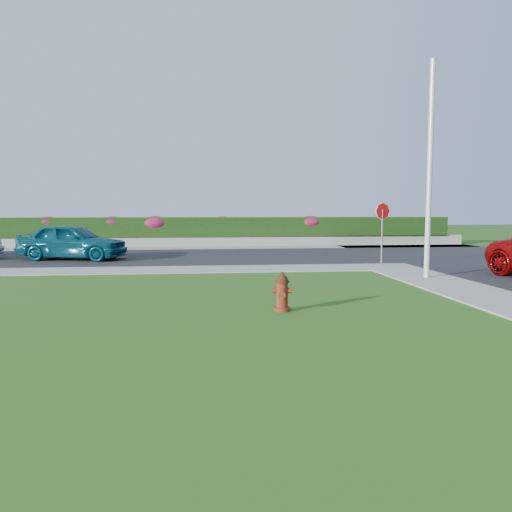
{
  "coord_description": "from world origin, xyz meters",
  "views": [
    {
      "loc": [
        0.08,
        -8.68,
        2.12
      ],
      "look_at": [
        1.54,
        4.43,
        0.9
      ],
      "focal_mm": 35.0,
      "sensor_mm": 36.0,
      "label": 1
    }
  ],
  "objects": [
    {
      "name": "fire_hydrant",
      "position": [
        1.77,
        1.53,
        0.39
      ],
      "size": [
        0.43,
        0.41,
        0.83
      ],
      "rotation": [
        0.0,
        0.0,
        -0.19
      ],
      "color": "#53260D",
      "rests_on": "ground"
    },
    {
      "name": "flower_clump_f",
      "position": [
        6.57,
        20.5,
        1.42
      ],
      "size": [
        1.43,
        0.92,
        0.71
      ],
      "primitive_type": "ellipsoid",
      "color": "#B81F5C",
      "rests_on": "hedge"
    },
    {
      "name": "flower_clump_d",
      "position": [
        -2.54,
        20.5,
        1.39
      ],
      "size": [
        1.57,
        1.01,
        0.78
      ],
      "primitive_type": "ellipsoid",
      "color": "#B81F5C",
      "rests_on": "hedge"
    },
    {
      "name": "sidewalk_beyond",
      "position": [
        -1.0,
        19.0,
        0.02
      ],
      "size": [
        34.0,
        2.0,
        0.04
      ],
      "primitive_type": "cube",
      "color": "gray",
      "rests_on": "ground"
    },
    {
      "name": "flower_clump_c",
      "position": [
        -4.96,
        20.5,
        1.46
      ],
      "size": [
        1.21,
        0.78,
        0.6
      ],
      "primitive_type": "ellipsoid",
      "color": "#B81F5C",
      "rests_on": "hedge"
    },
    {
      "name": "flower_clump_e",
      "position": [
        1.3,
        20.5,
        1.49
      ],
      "size": [
        1.06,
        0.68,
        0.53
      ],
      "primitive_type": "ellipsoid",
      "color": "#B81F5C",
      "rests_on": "hedge"
    },
    {
      "name": "hedge",
      "position": [
        -1.0,
        20.6,
        1.15
      ],
      "size": [
        32.0,
        0.9,
        1.1
      ],
      "primitive_type": "cube",
      "color": "black",
      "rests_on": "retaining_wall"
    },
    {
      "name": "street_far",
      "position": [
        -5.0,
        14.0,
        0.02
      ],
      "size": [
        26.0,
        8.0,
        0.04
      ],
      "primitive_type": "cube",
      "color": "black",
      "rests_on": "ground"
    },
    {
      "name": "flower_clump_b",
      "position": [
        -8.49,
        20.5,
        1.47
      ],
      "size": [
        1.18,
        0.76,
        0.59
      ],
      "primitive_type": "ellipsoid",
      "color": "#B81F5C",
      "rests_on": "hedge"
    },
    {
      "name": "ground",
      "position": [
        0.0,
        0.0,
        0.0
      ],
      "size": [
        120.0,
        120.0,
        0.0
      ],
      "primitive_type": "plane",
      "color": "black",
      "rests_on": "ground"
    },
    {
      "name": "sedan_teal",
      "position": [
        -5.3,
        12.96,
        0.8
      ],
      "size": [
        4.76,
        2.81,
        1.52
      ],
      "primitive_type": "imported",
      "rotation": [
        0.0,
        0.0,
        1.33
      ],
      "color": "#0C4A5C",
      "rests_on": "street_far"
    },
    {
      "name": "sidewalk_far",
      "position": [
        -6.0,
        9.0,
        0.02
      ],
      "size": [
        24.0,
        2.0,
        0.04
      ],
      "primitive_type": "cube",
      "color": "gray",
      "rests_on": "ground"
    },
    {
      "name": "stop_sign",
      "position": [
        6.82,
        9.3,
        1.78
      ],
      "size": [
        0.62,
        0.23,
        2.41
      ],
      "rotation": [
        0.0,
        0.0,
        -0.05
      ],
      "color": "slate",
      "rests_on": "ground"
    },
    {
      "name": "utility_pole",
      "position": [
        7.03,
        5.97,
        3.31
      ],
      "size": [
        0.16,
        0.16,
        6.61
      ],
      "primitive_type": "cylinder",
      "color": "silver",
      "rests_on": "ground"
    },
    {
      "name": "curb_corner",
      "position": [
        7.0,
        9.0,
        0.02
      ],
      "size": [
        2.0,
        2.0,
        0.04
      ],
      "primitive_type": "cube",
      "color": "gray",
      "rests_on": "ground"
    },
    {
      "name": "retaining_wall",
      "position": [
        -1.0,
        20.5,
        0.3
      ],
      "size": [
        34.0,
        0.4,
        0.6
      ],
      "primitive_type": "cube",
      "color": "gray",
      "rests_on": "ground"
    }
  ]
}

